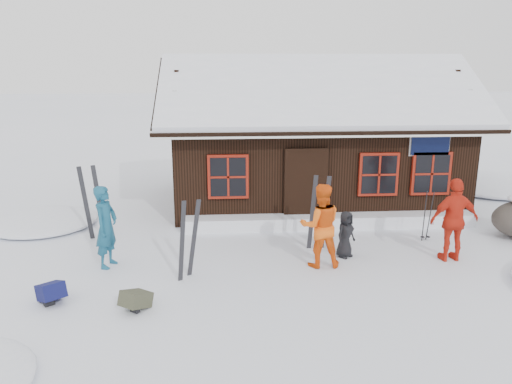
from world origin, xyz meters
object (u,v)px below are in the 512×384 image
(backpack_olive, at_px, (136,302))
(ski_poles, at_px, (427,217))
(ski_pair_left, at_px, (188,240))
(skier_crouched, at_px, (345,234))
(skier_teal, at_px, (106,227))
(skier_orange_right, at_px, (454,220))
(backpack_blue, at_px, (51,295))
(skier_orange_left, at_px, (320,226))

(backpack_olive, bearing_deg, ski_poles, 60.30)
(ski_pair_left, bearing_deg, backpack_olive, -156.62)
(ski_pair_left, xyz_separation_m, ski_poles, (5.57, 1.72, -0.18))
(skier_crouched, relative_size, ski_pair_left, 0.64)
(skier_crouched, bearing_deg, skier_teal, 144.16)
(skier_teal, bearing_deg, skier_orange_right, -75.26)
(ski_pair_left, xyz_separation_m, backpack_blue, (-2.40, -0.95, -0.62))
(skier_orange_left, relative_size, backpack_blue, 3.36)
(skier_teal, relative_size, backpack_blue, 3.29)
(backpack_blue, bearing_deg, skier_crouched, -19.90)
(skier_teal, height_order, backpack_blue, skier_teal)
(skier_orange_left, xyz_separation_m, skier_crouched, (0.66, 0.45, -0.37))
(ski_poles, relative_size, backpack_olive, 2.58)
(skier_crouched, xyz_separation_m, backpack_blue, (-5.76, -1.77, -0.38))
(skier_orange_left, relative_size, skier_crouched, 1.70)
(skier_orange_right, height_order, ski_pair_left, skier_orange_right)
(skier_crouched, relative_size, ski_poles, 0.83)
(skier_crouched, bearing_deg, backpack_olive, 169.36)
(skier_teal, xyz_separation_m, ski_poles, (7.29, 1.07, -0.28))
(ski_pair_left, distance_m, backpack_blue, 2.65)
(skier_teal, bearing_deg, ski_pair_left, -94.57)
(backpack_olive, bearing_deg, backpack_blue, -158.89)
(skier_crouched, distance_m, backpack_olive, 4.74)
(ski_pair_left, bearing_deg, skier_orange_right, -29.62)
(skier_teal, xyz_separation_m, skier_orange_right, (7.35, -0.18, 0.04))
(skier_orange_left, distance_m, ski_pair_left, 2.74)
(skier_crouched, distance_m, ski_pair_left, 3.47)
(ski_pair_left, distance_m, ski_poles, 5.83)
(backpack_olive, bearing_deg, skier_crouched, 61.87)
(skier_orange_left, relative_size, skier_orange_right, 0.98)
(skier_orange_left, distance_m, skier_crouched, 0.88)
(ski_poles, relative_size, backpack_blue, 2.37)
(skier_teal, relative_size, skier_crouched, 1.67)
(backpack_blue, bearing_deg, skier_orange_right, -26.89)
(skier_orange_right, relative_size, backpack_blue, 3.44)
(skier_crouched, bearing_deg, ski_pair_left, 155.94)
(ski_poles, bearing_deg, skier_orange_left, -154.66)
(skier_crouched, bearing_deg, skier_orange_left, 176.71)
(ski_pair_left, relative_size, backpack_olive, 3.36)
(skier_orange_right, relative_size, skier_crouched, 1.74)
(skier_orange_right, bearing_deg, skier_crouched, -12.69)
(skier_orange_right, height_order, skier_crouched, skier_orange_right)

